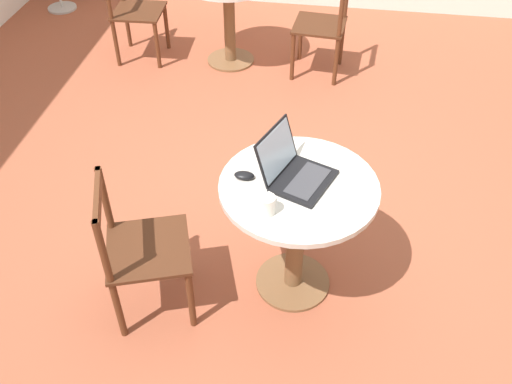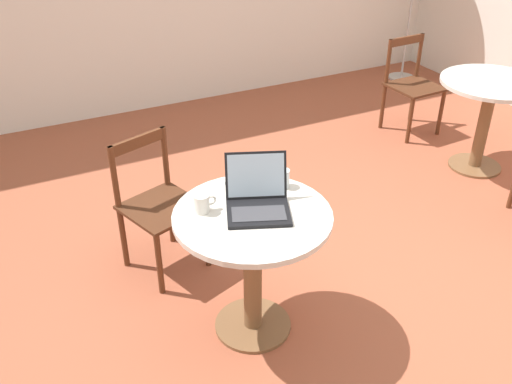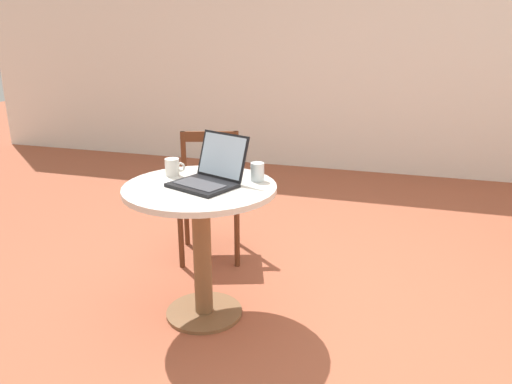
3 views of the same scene
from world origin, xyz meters
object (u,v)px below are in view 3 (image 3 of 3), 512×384
(cafe_table_near, at_px, (201,220))
(laptop, at_px, (209,175))
(chair_near_back, at_px, (210,194))
(mouse, at_px, (221,169))
(drinking_glass, at_px, (257,172))
(mug, at_px, (173,167))

(cafe_table_near, height_order, laptop, laptop)
(chair_near_back, height_order, mouse, chair_near_back)
(cafe_table_near, height_order, drinking_glass, drinking_glass)
(chair_near_back, bearing_deg, drinking_glass, -49.13)
(cafe_table_near, bearing_deg, chair_near_back, 108.82)
(laptop, bearing_deg, drinking_glass, 32.92)
(drinking_glass, bearing_deg, mug, -175.16)
(cafe_table_near, height_order, mouse, mouse)
(chair_near_back, relative_size, mouse, 8.36)
(drinking_glass, bearing_deg, cafe_table_near, -147.06)
(laptop, xyz_separation_m, drinking_glass, (0.21, 0.14, -0.00))
(laptop, xyz_separation_m, mug, (-0.25, 0.10, -0.00))
(mouse, bearing_deg, drinking_glass, -23.26)
(cafe_table_near, xyz_separation_m, drinking_glass, (0.26, 0.17, 0.23))
(mouse, bearing_deg, cafe_table_near, -92.22)
(mouse, distance_m, mug, 0.27)
(cafe_table_near, distance_m, mug, 0.34)
(mug, distance_m, drinking_glass, 0.47)
(cafe_table_near, relative_size, drinking_glass, 8.18)
(mug, xyz_separation_m, drinking_glass, (0.47, 0.04, 0.00))
(laptop, bearing_deg, mouse, 97.15)
(cafe_table_near, bearing_deg, drinking_glass, 32.94)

